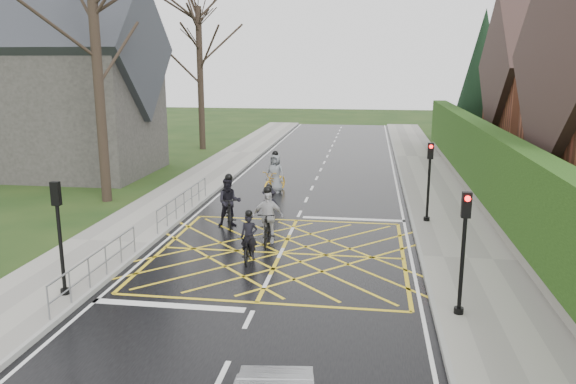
% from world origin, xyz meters
% --- Properties ---
extents(ground, '(120.00, 120.00, 0.00)m').
position_xyz_m(ground, '(0.00, 0.00, 0.00)').
color(ground, black).
rests_on(ground, ground).
extents(road, '(9.00, 80.00, 0.01)m').
position_xyz_m(road, '(0.00, 0.00, 0.01)').
color(road, black).
rests_on(road, ground).
extents(sidewalk_right, '(3.00, 80.00, 0.15)m').
position_xyz_m(sidewalk_right, '(6.00, 0.00, 0.07)').
color(sidewalk_right, gray).
rests_on(sidewalk_right, ground).
extents(sidewalk_left, '(3.00, 80.00, 0.15)m').
position_xyz_m(sidewalk_left, '(-6.00, 0.00, 0.07)').
color(sidewalk_left, gray).
rests_on(sidewalk_left, ground).
extents(stone_wall, '(0.50, 38.00, 0.70)m').
position_xyz_m(stone_wall, '(7.75, 6.00, 0.35)').
color(stone_wall, slate).
rests_on(stone_wall, ground).
extents(hedge, '(0.90, 38.00, 2.80)m').
position_xyz_m(hedge, '(7.75, 6.00, 2.10)').
color(hedge, '#16330D').
rests_on(hedge, stone_wall).
extents(conifer, '(4.60, 4.60, 10.00)m').
position_xyz_m(conifer, '(10.75, 26.00, 4.99)').
color(conifer, black).
rests_on(conifer, ground).
extents(church, '(8.80, 7.80, 11.00)m').
position_xyz_m(church, '(-13.54, 12.00, 4.93)').
color(church, '#2D2B28').
rests_on(church, ground).
extents(tree_near, '(9.24, 9.24, 11.44)m').
position_xyz_m(tree_near, '(-9.00, 6.00, 7.91)').
color(tree_near, black).
rests_on(tree_near, ground).
extents(tree_mid, '(10.08, 10.08, 12.48)m').
position_xyz_m(tree_mid, '(-10.00, 14.00, 8.63)').
color(tree_mid, black).
rests_on(tree_mid, ground).
extents(tree_far, '(8.40, 8.40, 10.40)m').
position_xyz_m(tree_far, '(-9.30, 22.00, 7.19)').
color(tree_far, black).
rests_on(tree_far, ground).
extents(railing_south, '(0.05, 5.04, 1.03)m').
position_xyz_m(railing_south, '(-4.65, -3.50, 0.78)').
color(railing_south, slate).
rests_on(railing_south, ground).
extents(railing_north, '(0.05, 6.04, 1.03)m').
position_xyz_m(railing_north, '(-4.65, 4.00, 0.79)').
color(railing_north, slate).
rests_on(railing_north, ground).
extents(traffic_light_ne, '(0.24, 0.31, 3.21)m').
position_xyz_m(traffic_light_ne, '(5.10, 4.20, 1.66)').
color(traffic_light_ne, black).
rests_on(traffic_light_ne, ground).
extents(traffic_light_se, '(0.24, 0.31, 3.21)m').
position_xyz_m(traffic_light_se, '(5.10, -4.20, 1.66)').
color(traffic_light_se, black).
rests_on(traffic_light_se, ground).
extents(traffic_light_sw, '(0.24, 0.31, 3.21)m').
position_xyz_m(traffic_light_sw, '(-5.10, -4.50, 1.66)').
color(traffic_light_sw, black).
rests_on(traffic_light_sw, ground).
extents(cyclist_rear, '(0.75, 1.72, 1.63)m').
position_xyz_m(cyclist_rear, '(-0.92, -0.74, 0.53)').
color(cyclist_rear, black).
rests_on(cyclist_rear, ground).
extents(cyclist_back, '(1.16, 2.15, 2.07)m').
position_xyz_m(cyclist_back, '(-2.45, 2.81, 0.78)').
color(cyclist_back, black).
rests_on(cyclist_back, ground).
extents(cyclist_mid, '(0.98, 1.70, 1.64)m').
position_xyz_m(cyclist_mid, '(-0.96, 3.13, 0.60)').
color(cyclist_mid, black).
rests_on(cyclist_mid, ground).
extents(cyclist_front, '(1.12, 2.05, 2.02)m').
position_xyz_m(cyclist_front, '(-0.63, 1.05, 0.74)').
color(cyclist_front, black).
rests_on(cyclist_front, ground).
extents(cyclist_lead, '(1.34, 2.24, 2.06)m').
position_xyz_m(cyclist_lead, '(-1.67, 8.77, 0.71)').
color(cyclist_lead, '#B98316').
rests_on(cyclist_lead, ground).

